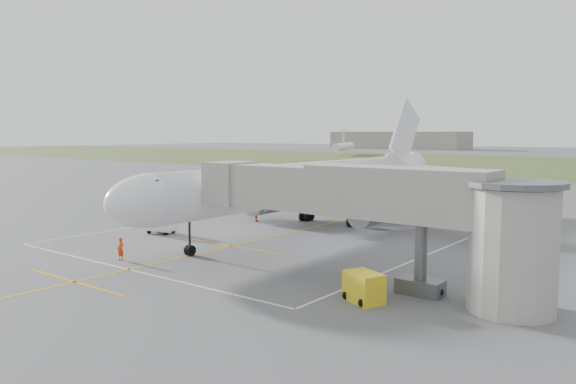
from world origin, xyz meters
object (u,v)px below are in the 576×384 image
Objects in this scene: ramp_worker_nose at (121,249)px; ramp_worker_wing at (257,212)px; airliner at (308,183)px; jet_bridge at (385,209)px; baggage_cart at (161,224)px; gpu_unit at (364,287)px.

ramp_worker_wing is at bearing 94.36° from ramp_worker_nose.
airliner reaches higher than jet_bridge.
baggage_cart is (-24.75, 3.76, -3.83)m from jet_bridge.
ramp_worker_nose is (-18.53, -5.10, -3.92)m from jet_bridge.
jet_bridge is 5.08m from gpu_unit.
jet_bridge is 27.12m from ramp_worker_wing.
ramp_worker_wing is (-6.79, 0.39, -3.43)m from airliner.
gpu_unit is 29.05m from ramp_worker_wing.
jet_bridge is (15.72, -14.25, 0.35)m from airliner.
ramp_worker_wing is at bearing 166.53° from gpu_unit.
ramp_worker_wing is (-3.99, 19.74, 0.14)m from ramp_worker_nose.
airliner reaches higher than ramp_worker_wing.
ramp_worker_wing is (-22.52, 14.65, -3.78)m from jet_bridge.
airliner is 19.87m from ramp_worker_nose.
gpu_unit is 0.90× the size of baggage_cart.
ramp_worker_wing is (2.23, 10.89, 0.05)m from baggage_cart.
baggage_cart reaches higher than gpu_unit.
ramp_worker_nose is 0.86× the size of ramp_worker_wing.
airliner reaches higher than baggage_cart.
ramp_worker_wing is at bearing 66.42° from baggage_cart.
jet_bridge is at bearing 8.33° from ramp_worker_nose.
jet_bridge is 25.32m from baggage_cart.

